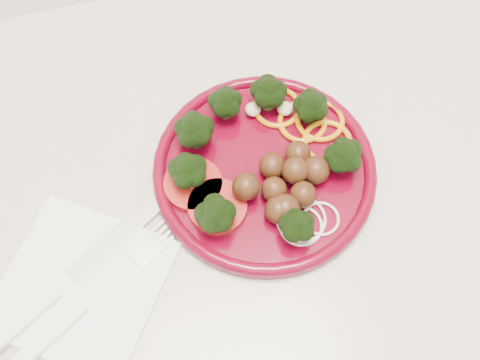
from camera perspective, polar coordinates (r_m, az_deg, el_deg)
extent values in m
cube|color=silver|center=(1.09, -12.75, -14.28)|extent=(2.40, 0.60, 0.87)
cube|color=#B2AFA9|center=(0.68, -20.32, -5.77)|extent=(2.40, 0.60, 0.03)
cylinder|color=#500213|center=(0.65, 2.33, 0.83)|extent=(0.24, 0.24, 0.01)
torus|color=#500213|center=(0.64, 2.35, 1.07)|extent=(0.24, 0.24, 0.01)
sphere|color=#472511|center=(0.64, 5.50, 2.55)|extent=(0.03, 0.03, 0.03)
sphere|color=#472511|center=(0.62, 6.00, -1.33)|extent=(0.03, 0.03, 0.03)
sphere|color=#472511|center=(0.61, 3.68, -2.84)|extent=(0.03, 0.03, 0.03)
sphere|color=#472511|center=(0.63, 5.20, 0.68)|extent=(0.03, 0.03, 0.03)
sphere|color=#472511|center=(0.62, 0.56, -0.85)|extent=(0.03, 0.03, 0.03)
sphere|color=#472511|center=(0.63, 7.18, 0.93)|extent=(0.03, 0.03, 0.03)
sphere|color=#472511|center=(0.62, 3.25, -0.84)|extent=(0.03, 0.03, 0.03)
sphere|color=#472511|center=(0.63, 3.08, 1.39)|extent=(0.03, 0.03, 0.03)
sphere|color=#472511|center=(0.61, 4.28, -2.73)|extent=(0.03, 0.03, 0.03)
torus|color=#C77507|center=(0.67, 5.92, 5.51)|extent=(0.06, 0.06, 0.01)
torus|color=#C77507|center=(0.66, 8.27, 3.61)|extent=(0.06, 0.06, 0.01)
torus|color=#C77507|center=(0.68, 3.53, 6.92)|extent=(0.06, 0.06, 0.01)
torus|color=#C77507|center=(0.68, 7.59, 5.61)|extent=(0.06, 0.06, 0.01)
cylinder|color=#720A07|center=(0.63, -4.47, -0.40)|extent=(0.06, 0.06, 0.01)
cylinder|color=#720A07|center=(0.62, -2.15, -2.52)|extent=(0.06, 0.06, 0.01)
torus|color=beige|center=(0.62, 5.78, -4.32)|extent=(0.05, 0.05, 0.00)
torus|color=beige|center=(0.62, 7.69, -3.64)|extent=(0.04, 0.04, 0.00)
torus|color=beige|center=(0.62, 5.79, -3.67)|extent=(0.05, 0.05, 0.00)
ellipsoid|color=#C6B793|center=(0.67, 1.23, 6.67)|extent=(0.02, 0.02, 0.01)
ellipsoid|color=#C6B793|center=(0.66, -3.56, 4.58)|extent=(0.02, 0.02, 0.01)
ellipsoid|color=#C6B793|center=(0.67, 4.28, 6.73)|extent=(0.02, 0.02, 0.01)
cube|color=white|center=(0.62, -14.80, -9.57)|extent=(0.21, 0.21, 0.00)
cube|color=silver|center=(0.63, -11.31, -5.12)|extent=(0.12, 0.08, 0.00)
cube|color=white|center=(0.62, -20.32, -12.63)|extent=(0.09, 0.06, 0.01)
cube|color=white|center=(0.61, -17.79, -14.07)|extent=(0.08, 0.06, 0.01)
cube|color=silver|center=(0.62, -9.06, -6.66)|extent=(0.04, 0.04, 0.00)
cube|color=silver|center=(0.62, -6.55, -5.59)|extent=(0.03, 0.02, 0.00)
cube|color=silver|center=(0.62, -6.97, -5.19)|extent=(0.03, 0.02, 0.00)
cube|color=silver|center=(0.63, -7.38, -4.79)|extent=(0.03, 0.02, 0.00)
cube|color=silver|center=(0.63, -7.79, -4.40)|extent=(0.03, 0.02, 0.00)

